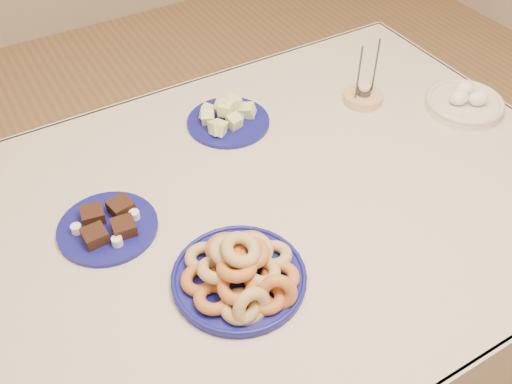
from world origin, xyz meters
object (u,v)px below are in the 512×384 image
donut_platter (241,273)px  candle_holder (363,96)px  melon_plate (228,118)px  egg_bowl (465,102)px  dining_table (246,240)px  brownie_plate (108,225)px

donut_platter → candle_holder: candle_holder is taller
melon_plate → candle_holder: (0.38, -0.10, -0.00)m
donut_platter → melon_plate: size_ratio=1.09×
candle_holder → egg_bowl: candle_holder is taller
dining_table → egg_bowl: 0.74m
donut_platter → melon_plate: bearing=64.4°
dining_table → melon_plate: bearing=68.4°
melon_plate → dining_table: bearing=-111.6°
dining_table → candle_holder: candle_holder is taller
candle_holder → egg_bowl: size_ratio=0.67×
melon_plate → candle_holder: 0.40m
melon_plate → candle_holder: size_ratio=1.51×
brownie_plate → donut_platter: bearing=-56.8°
dining_table → candle_holder: size_ratio=9.16×
donut_platter → brownie_plate: 0.33m
dining_table → brownie_plate: bearing=160.6°
donut_platter → melon_plate: 0.54m
candle_holder → brownie_plate: bearing=-172.6°
dining_table → candle_holder: 0.56m
egg_bowl → dining_table: bearing=-177.4°
candle_holder → dining_table: bearing=-157.7°
donut_platter → brownie_plate: bearing=123.2°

